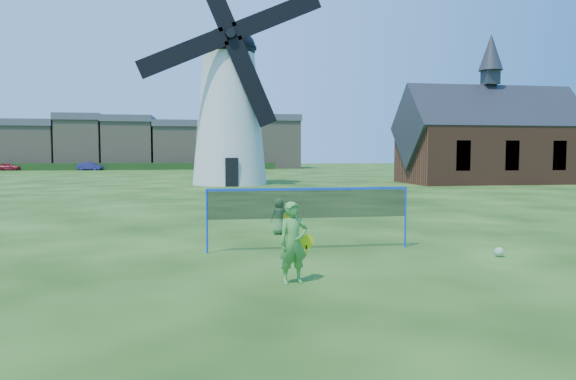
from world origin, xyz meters
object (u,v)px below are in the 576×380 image
(windmill, at_px, (229,106))
(player_boy, at_px, (279,216))
(player_girl, at_px, (293,243))
(play_ball, at_px, (499,252))
(badminton_net, at_px, (309,204))
(chapel, at_px, (489,141))
(car_right, at_px, (90,166))
(car_left, at_px, (9,167))

(windmill, bearing_deg, player_boy, -89.79)
(player_girl, distance_m, play_ball, 5.45)
(player_boy, bearing_deg, play_ball, 124.91)
(badminton_net, relative_size, player_boy, 4.69)
(play_ball, bearing_deg, chapel, 60.38)
(player_boy, xyz_separation_m, car_right, (-17.62, 62.10, 0.02))
(badminton_net, xyz_separation_m, player_girl, (-0.96, -3.22, -0.38))
(chapel, relative_size, badminton_net, 2.77)
(windmill, distance_m, player_boy, 25.92)
(chapel, height_order, play_ball, chapel)
(windmill, relative_size, badminton_net, 3.48)
(windmill, bearing_deg, play_ball, -81.10)
(player_girl, height_order, car_left, player_girl)
(windmill, height_order, play_ball, windmill)
(chapel, height_order, car_right, chapel)
(player_girl, distance_m, car_right, 70.08)
(chapel, xyz_separation_m, car_right, (-38.18, 38.13, -2.77))
(player_boy, height_order, car_right, car_right)
(badminton_net, height_order, play_ball, badminton_net)
(player_girl, xyz_separation_m, car_left, (-27.78, 68.58, -0.21))
(windmill, distance_m, car_left, 47.17)
(car_right, bearing_deg, chapel, -119.16)
(player_boy, distance_m, play_ball, 6.20)
(play_ball, relative_size, car_left, 0.07)
(windmill, bearing_deg, chapel, -3.82)
(car_right, bearing_deg, player_boy, -148.36)
(player_boy, bearing_deg, car_left, -77.91)
(play_ball, bearing_deg, player_boy, 137.17)
(windmill, xyz_separation_m, car_left, (-28.30, 37.35, -5.40))
(player_girl, xyz_separation_m, car_right, (-17.01, 67.98, -0.20))
(player_girl, xyz_separation_m, player_boy, (0.61, 5.88, -0.22))
(windmill, xyz_separation_m, chapel, (20.65, -1.38, -2.61))
(badminton_net, height_order, player_boy, badminton_net)
(chapel, bearing_deg, car_left, 141.64)
(player_boy, xyz_separation_m, car_left, (-28.39, 62.70, 0.00))
(player_boy, height_order, play_ball, player_boy)
(chapel, bearing_deg, badminton_net, -127.18)
(badminton_net, xyz_separation_m, car_left, (-28.74, 65.37, -0.60))
(badminton_net, xyz_separation_m, car_right, (-17.98, 64.77, -0.58))
(play_ball, xyz_separation_m, car_right, (-22.16, 66.30, 0.45))
(player_boy, bearing_deg, chapel, -142.89)
(player_girl, relative_size, player_boy, 1.40)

